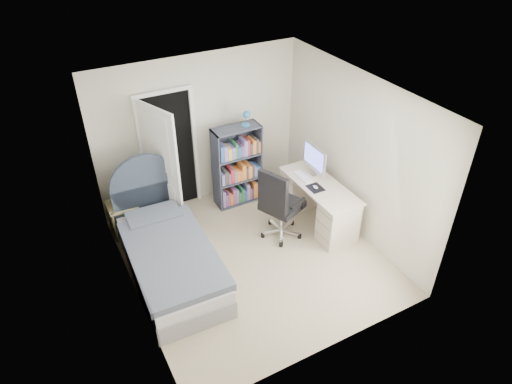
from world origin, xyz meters
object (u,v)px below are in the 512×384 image
bed (169,254)px  desk (318,201)px  nightstand (122,211)px  floor_lamp (158,184)px  office_chair (279,202)px  bookcase (238,169)px

bed → desk: (2.46, -0.04, 0.09)m
nightstand → floor_lamp: bearing=11.9°
nightstand → floor_lamp: size_ratio=0.41×
nightstand → office_chair: office_chair is taller
desk → office_chair: bearing=-176.9°
desk → floor_lamp: bearing=148.2°
floor_lamp → bookcase: bearing=-9.2°
office_chair → floor_lamp: bearing=135.4°
bed → nightstand: bed is taller
bed → nightstand: 1.21m
bed → bookcase: size_ratio=1.37×
bed → floor_lamp: size_ratio=1.50×
bookcase → office_chair: bookcase is taller
nightstand → desk: 3.04m
bed → bookcase: bearing=34.0°
floor_lamp → desk: floor_lamp is taller
desk → office_chair: size_ratio=1.22×
bookcase → desk: 1.42m
nightstand → desk: desk is taller
office_chair → desk: bearing=3.1°
desk → office_chair: desk is taller
nightstand → desk: (2.79, -1.20, -0.01)m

